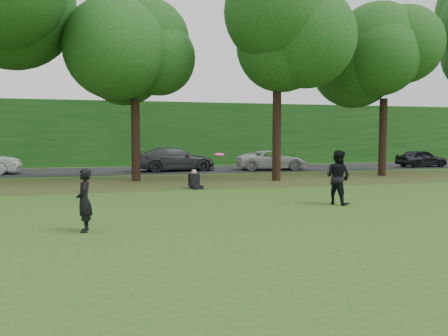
% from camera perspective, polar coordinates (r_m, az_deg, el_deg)
% --- Properties ---
extents(ground, '(120.00, 120.00, 0.00)m').
position_cam_1_polar(ground, '(9.88, 11.05, -9.17)').
color(ground, '#275119').
rests_on(ground, ground).
extents(leaf_litter, '(60.00, 7.00, 0.01)m').
position_cam_1_polar(leaf_litter, '(22.19, -3.50, -1.74)').
color(leaf_litter, '#483619').
rests_on(leaf_litter, ground).
extents(street, '(70.00, 7.00, 0.02)m').
position_cam_1_polar(street, '(30.05, -6.38, -0.22)').
color(street, black).
rests_on(street, ground).
extents(far_hedge, '(70.00, 3.00, 5.00)m').
position_cam_1_polar(far_hedge, '(35.92, -7.75, 4.44)').
color(far_hedge, '#144313').
rests_on(far_hedge, ground).
extents(player_left, '(0.37, 0.55, 1.50)m').
position_cam_1_polar(player_left, '(10.87, -17.78, -4.05)').
color(player_left, black).
rests_on(player_left, ground).
extents(player_right, '(1.03, 1.10, 1.81)m').
position_cam_1_polar(player_right, '(15.05, 14.65, -1.18)').
color(player_right, black).
rests_on(player_right, ground).
extents(parked_cars, '(42.20, 3.17, 1.53)m').
position_cam_1_polar(parked_cars, '(28.53, -8.80, 0.97)').
color(parked_cars, black).
rests_on(parked_cars, street).
extents(frisbee, '(0.36, 0.36, 0.08)m').
position_cam_1_polar(frisbee, '(12.37, -0.62, 1.79)').
color(frisbee, '#FF1589').
rests_on(frisbee, ground).
extents(seated_person, '(0.57, 0.81, 0.83)m').
position_cam_1_polar(seated_person, '(19.09, -3.84, -1.76)').
color(seated_person, black).
rests_on(seated_person, ground).
extents(tree_line, '(55.30, 7.90, 12.31)m').
position_cam_1_polar(tree_line, '(22.65, -4.46, 18.37)').
color(tree_line, black).
rests_on(tree_line, ground).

